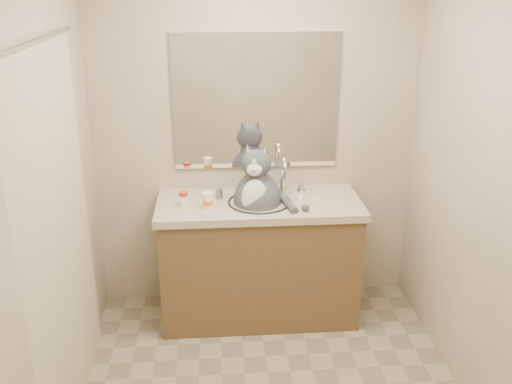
% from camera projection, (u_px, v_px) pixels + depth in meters
% --- Properties ---
extents(room, '(2.22, 2.52, 2.42)m').
position_uv_depth(room, '(276.00, 208.00, 2.71)').
color(room, gray).
rests_on(room, ground).
extents(vanity, '(1.34, 0.59, 1.12)m').
position_uv_depth(vanity, '(259.00, 257.00, 3.88)').
color(vanity, brown).
rests_on(vanity, ground).
extents(mirror, '(1.10, 0.02, 0.90)m').
position_uv_depth(mirror, '(256.00, 102.00, 3.77)').
color(mirror, white).
rests_on(mirror, room).
extents(shower_curtain, '(0.02, 1.30, 1.93)m').
position_uv_depth(shower_curtain, '(60.00, 238.00, 2.79)').
color(shower_curtain, '#C0B791').
rests_on(shower_curtain, ground).
extents(cat, '(0.43, 0.43, 0.62)m').
position_uv_depth(cat, '(257.00, 197.00, 3.70)').
color(cat, '#45454A').
rests_on(cat, vanity).
extents(pill_bottle_redcap, '(0.06, 0.06, 0.10)m').
position_uv_depth(pill_bottle_redcap, '(184.00, 199.00, 3.63)').
color(pill_bottle_redcap, white).
rests_on(pill_bottle_redcap, vanity).
extents(pill_bottle_orange, '(0.08, 0.08, 0.11)m').
position_uv_depth(pill_bottle_orange, '(208.00, 201.00, 3.59)').
color(pill_bottle_orange, white).
rests_on(pill_bottle_orange, vanity).
extents(grey_canister, '(0.05, 0.05, 0.07)m').
position_uv_depth(grey_canister, '(219.00, 193.00, 3.76)').
color(grey_canister, slate).
rests_on(grey_canister, vanity).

